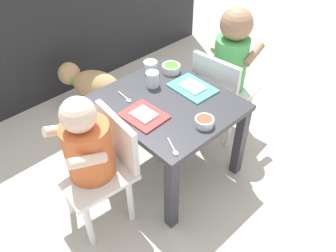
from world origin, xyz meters
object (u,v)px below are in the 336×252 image
object	(u,v)px
spoon_by_right_tray	(173,149)
seated_child_left	(91,149)
food_tray_right	(193,88)
food_tray_left	(144,116)
water_cup_right	(152,80)
spoon_by_left_tray	(126,98)
dog	(90,83)
dining_table	(168,114)
seated_child_right	(230,61)
cereal_bowl_right_side	(204,122)
water_cup_left	(151,68)
veggie_bowl_far	(171,68)

from	to	relation	value
spoon_by_right_tray	seated_child_left	bearing A→B (deg)	135.49
food_tray_right	food_tray_left	bearing A→B (deg)	180.00
water_cup_right	spoon_by_left_tray	bearing A→B (deg)	177.03
dog	spoon_by_right_tray	bearing A→B (deg)	-102.35
dining_table	seated_child_right	world-z (taller)	seated_child_right
seated_child_left	dog	bearing A→B (deg)	58.49
cereal_bowl_right_side	water_cup_right	bearing A→B (deg)	84.02
food_tray_right	dog	bearing A→B (deg)	101.76
dining_table	water_cup_left	bearing A→B (deg)	66.51
seated_child_left	water_cup_left	distance (m)	0.57
dog	food_tray_left	world-z (taller)	food_tray_left
water_cup_left	food_tray_right	bearing A→B (deg)	-78.24
seated_child_left	food_tray_right	world-z (taller)	seated_child_left
seated_child_left	veggie_bowl_far	bearing A→B (deg)	16.62
water_cup_left	veggie_bowl_far	xyz separation A→B (m)	(0.08, -0.06, -0.01)
seated_child_right	dog	distance (m)	0.85
seated_child_right	spoon_by_right_tray	world-z (taller)	seated_child_right
water_cup_left	water_cup_right	bearing A→B (deg)	-126.97
seated_child_right	spoon_by_left_tray	xyz separation A→B (m)	(-0.55, 0.15, -0.03)
food_tray_right	seated_child_left	bearing A→B (deg)	-179.71
veggie_bowl_far	water_cup_left	bearing A→B (deg)	142.78
dining_table	spoon_by_right_tray	xyz separation A→B (m)	(-0.19, -0.23, 0.08)
dining_table	seated_child_right	size ratio (longest dim) A/B	0.80
water_cup_right	spoon_by_left_tray	xyz separation A→B (m)	(-0.16, 0.01, -0.03)
dog	seated_child_left	bearing A→B (deg)	-121.51
spoon_by_left_tray	veggie_bowl_far	bearing A→B (deg)	3.86
cereal_bowl_right_side	spoon_by_left_tray	world-z (taller)	cereal_bowl_right_side
water_cup_left	food_tray_left	bearing A→B (deg)	-136.19
food_tray_left	spoon_by_left_tray	xyz separation A→B (m)	(0.02, 0.16, -0.00)
food_tray_left	veggie_bowl_far	world-z (taller)	veggie_bowl_far
water_cup_right	veggie_bowl_far	xyz separation A→B (m)	(0.15, 0.03, -0.01)
seated_child_left	food_tray_right	xyz separation A→B (m)	(0.57, 0.00, 0.01)
veggie_bowl_far	cereal_bowl_right_side	world-z (taller)	veggie_bowl_far
seated_child_left	seated_child_right	distance (m)	0.84
food_tray_right	veggie_bowl_far	bearing A→B (deg)	79.79
veggie_bowl_far	cereal_bowl_right_side	bearing A→B (deg)	-115.75
seated_child_left	dog	world-z (taller)	seated_child_left
dining_table	food_tray_right	distance (m)	0.17
dining_table	spoon_by_left_tray	distance (m)	0.21
seated_child_right	food_tray_left	world-z (taller)	seated_child_right
food_tray_right	cereal_bowl_right_side	distance (m)	0.26
water_cup_left	water_cup_right	size ratio (longest dim) A/B	0.95
seated_child_left	veggie_bowl_far	distance (m)	0.63
seated_child_right	water_cup_right	world-z (taller)	seated_child_right
food_tray_left	seated_child_left	bearing A→B (deg)	-179.39
food_tray_left	food_tray_right	bearing A→B (deg)	0.00
seated_child_right	spoon_by_right_tray	bearing A→B (deg)	-159.86
dining_table	dog	size ratio (longest dim) A/B	1.43
seated_child_left	cereal_bowl_right_side	xyz separation A→B (m)	(0.41, -0.21, 0.02)
food_tray_left	food_tray_right	size ratio (longest dim) A/B	0.89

